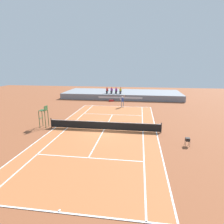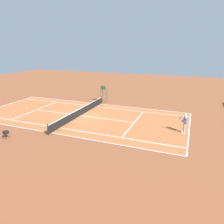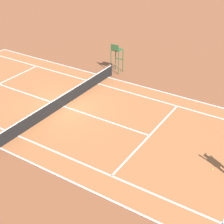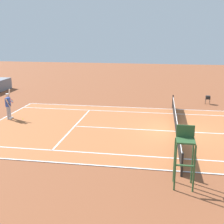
{
  "view_description": "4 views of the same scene",
  "coord_description": "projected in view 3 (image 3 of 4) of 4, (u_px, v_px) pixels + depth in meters",
  "views": [
    {
      "loc": [
        3.61,
        -19.09,
        6.83
      ],
      "look_at": [
        0.28,
        4.0,
        1.0
      ],
      "focal_mm": 30.72,
      "sensor_mm": 36.0,
      "label": 1
    },
    {
      "loc": [
        19.97,
        11.71,
        7.66
      ],
      "look_at": [
        0.28,
        4.0,
        1.0
      ],
      "focal_mm": 33.27,
      "sensor_mm": 36.0,
      "label": 2
    },
    {
      "loc": [
        14.53,
        13.02,
        11.03
      ],
      "look_at": [
        0.28,
        4.0,
        1.0
      ],
      "focal_mm": 53.0,
      "sensor_mm": 36.0,
      "label": 3
    },
    {
      "loc": [
        -17.74,
        1.03,
        5.93
      ],
      "look_at": [
        0.28,
        4.0,
        1.0
      ],
      "focal_mm": 47.86,
      "sensor_mm": 36.0,
      "label": 4
    }
  ],
  "objects": [
    {
      "name": "tennis_ball",
      "position": [
        213.0,
        169.0,
        16.64
      ],
      "size": [
        0.07,
        0.07,
        0.07
      ],
      "primitive_type": "sphere",
      "color": "#D1E533",
      "rests_on": "ground"
    },
    {
      "name": "court",
      "position": [
        64.0,
        107.0,
        22.17
      ],
      "size": [
        11.08,
        23.88,
        0.03
      ],
      "color": "#B76638",
      "rests_on": "ground"
    },
    {
      "name": "ground_plane",
      "position": [
        64.0,
        107.0,
        22.17
      ],
      "size": [
        80.0,
        80.0,
        0.0
      ],
      "primitive_type": "plane",
      "color": "brown"
    },
    {
      "name": "umpire_chair",
      "position": [
        117.0,
        54.0,
        26.25
      ],
      "size": [
        0.77,
        0.77,
        2.44
      ],
      "color": "#2D562D",
      "rests_on": "ground"
    },
    {
      "name": "net",
      "position": [
        63.0,
        100.0,
        21.91
      ],
      "size": [
        11.98,
        0.1,
        1.07
      ],
      "color": "black",
      "rests_on": "ground"
    }
  ]
}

